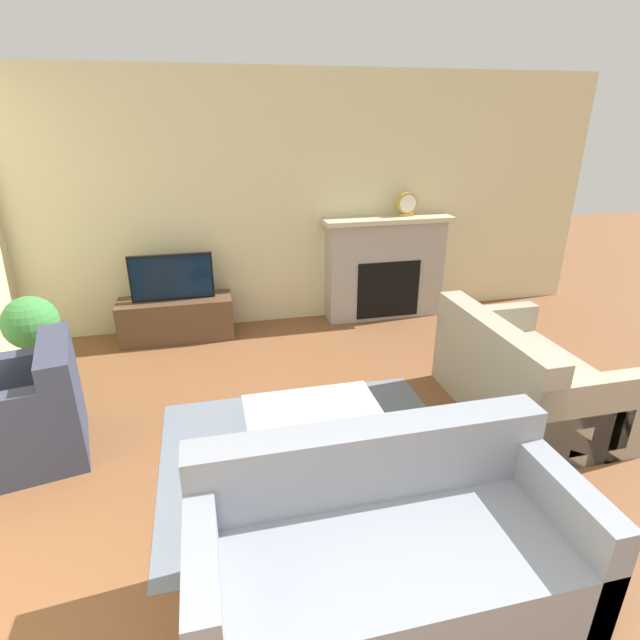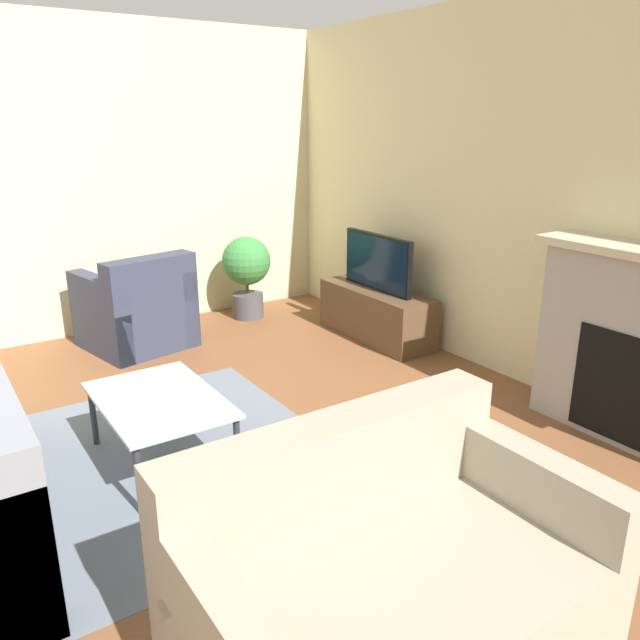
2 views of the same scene
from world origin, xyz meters
TOP-DOWN VIEW (x-y plane):
  - wall_back at (0.00, 5.12)m, footprint 7.98×0.06m
  - wall_left at (-2.52, 2.55)m, footprint 0.06×8.09m
  - area_rug at (0.04, 2.50)m, footprint 2.11×1.82m
  - tv_stand at (-0.93, 4.81)m, footprint 1.17×0.41m
  - tv at (-0.93, 4.80)m, footprint 0.84×0.06m
  - couch_loveseat at (1.78, 2.67)m, footprint 0.92×1.46m
  - armchair_by_window at (-1.89, 2.98)m, footprint 0.93×0.91m
  - coffee_table at (0.04, 2.47)m, footprint 0.91×0.62m
  - potted_plant at (-2.11, 4.14)m, footprint 0.47×0.47m

SIDE VIEW (x-z plane):
  - area_rug at x=0.04m, z-range 0.00..0.00m
  - tv_stand at x=-0.93m, z-range 0.00..0.45m
  - couch_loveseat at x=1.78m, z-range -0.12..0.70m
  - armchair_by_window at x=-1.89m, z-range -0.11..0.71m
  - coffee_table at x=0.04m, z-range 0.16..0.55m
  - potted_plant at x=-2.11m, z-range 0.09..0.89m
  - tv at x=-0.93m, z-range 0.45..0.93m
  - wall_back at x=0.00m, z-range 0.00..2.70m
  - wall_left at x=-2.52m, z-range 0.00..2.70m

